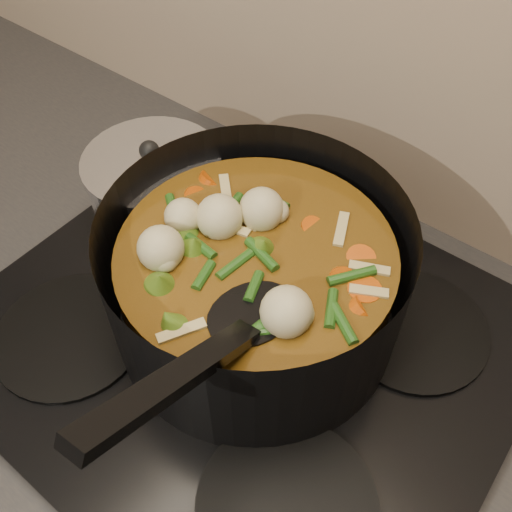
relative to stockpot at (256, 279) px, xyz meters
The scene contains 4 objects.
counter 0.55m from the stockpot, 90.81° to the right, with size 2.64×0.64×0.91m.
stovetop 0.09m from the stockpot, 90.81° to the right, with size 0.62×0.54×0.03m.
stockpot is the anchor object (origin of this frame).
saucepan 0.21m from the stockpot, 167.44° to the left, with size 0.18×0.18×0.14m.
Camera 1 is at (0.24, 1.64, 1.51)m, focal length 40.00 mm.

